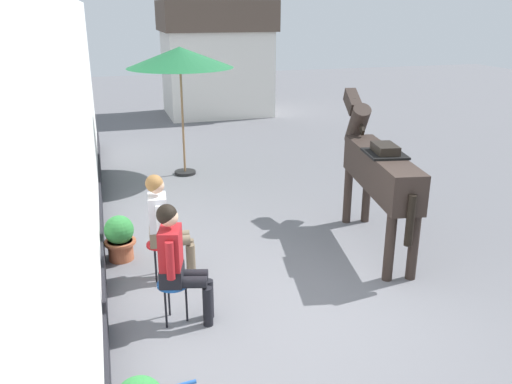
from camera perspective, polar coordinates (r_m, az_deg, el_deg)
ground_plane at (r=8.91m, az=-0.77°, el=-2.45°), size 40.00×40.00×0.00m
pub_facade_wall at (r=6.72m, az=-18.64°, el=3.03°), size 0.34×14.00×3.40m
distant_cottage at (r=17.32m, az=-4.33°, el=14.30°), size 3.40×2.60×3.50m
seated_visitor_near at (r=5.74m, az=-8.50°, el=-7.08°), size 0.61×0.48×1.39m
seated_visitor_far at (r=6.71m, az=-9.93°, el=-3.13°), size 0.61×0.49×1.39m
saddled_horse_center at (r=7.64m, az=12.98°, el=2.50°), size 0.82×2.97×2.06m
flower_planter_far at (r=7.49m, az=-14.49°, el=-4.73°), size 0.43×0.43×0.64m
cafe_parasol at (r=10.72m, az=-8.22°, el=14.09°), size 2.10×2.10×2.58m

